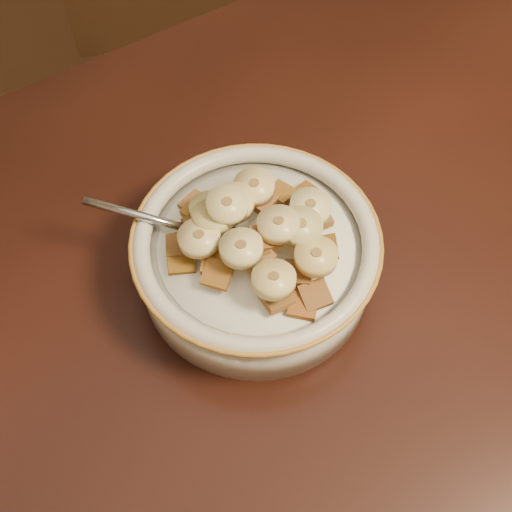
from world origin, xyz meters
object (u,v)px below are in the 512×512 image
cereal_bowl (256,262)px  table (480,367)px  spoon (218,237)px  chair (237,81)px

cereal_bowl → table: bearing=-52.5°
spoon → table: bearing=80.7°
cereal_bowl → spoon: spoon is taller
table → chair: (0.14, 0.64, -0.30)m
table → cereal_bowl: cereal_bowl is taller
chair → spoon: chair is taller
chair → spoon: bearing=-105.6°
chair → table: bearing=-87.8°
chair → spoon: 0.66m
cereal_bowl → chair: bearing=62.7°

